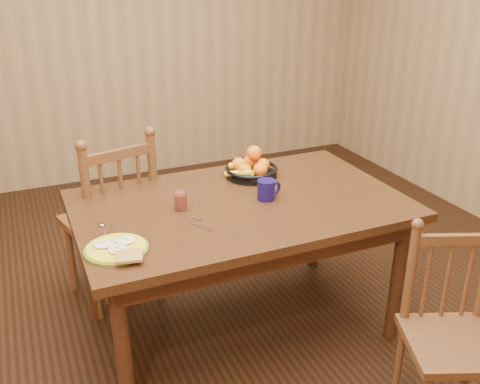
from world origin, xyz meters
name	(u,v)px	position (x,y,z in m)	size (l,w,h in m)	color
room	(240,80)	(0.00, 0.00, 1.35)	(4.52, 5.02, 2.72)	black
dining_table	(240,217)	(0.00, 0.00, 0.67)	(1.60, 1.00, 0.75)	black
chair_far	(113,221)	(-0.54, 0.56, 0.50)	(0.56, 0.54, 1.02)	#462415
chair_near	(453,334)	(0.56, -0.91, 0.42)	(0.50, 0.49, 0.87)	#462415
breakfast_plate	(117,249)	(-0.66, -0.25, 0.76)	(0.26, 0.30, 0.04)	#59601E
fork	(199,223)	(-0.27, -0.16, 0.75)	(0.08, 0.18, 0.00)	silver
spoon	(103,226)	(-0.67, -0.01, 0.75)	(0.06, 0.15, 0.01)	silver
coffee_mug	(267,189)	(0.13, -0.03, 0.80)	(0.13, 0.09, 0.10)	#110B3E
juice_glass	(181,201)	(-0.29, 0.03, 0.79)	(0.06, 0.06, 0.09)	silver
fruit_bowl	(251,168)	(0.19, 0.28, 0.80)	(0.29, 0.29, 0.17)	black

